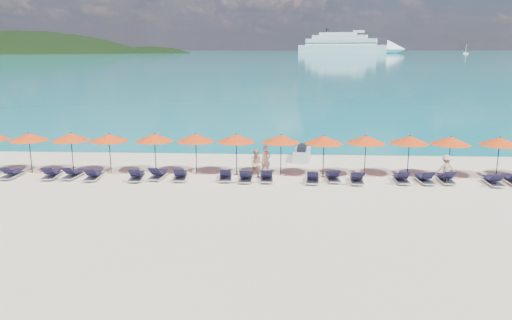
{
  "coord_description": "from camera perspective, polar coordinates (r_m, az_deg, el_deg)",
  "views": [
    {
      "loc": [
        1.3,
        -21.79,
        6.83
      ],
      "look_at": [
        0.0,
        3.0,
        1.2
      ],
      "focal_mm": 35.0,
      "sensor_mm": 36.0,
      "label": 1
    }
  ],
  "objects": [
    {
      "name": "ground",
      "position": [
        22.87,
        -0.39,
        -4.6
      ],
      "size": [
        1400.0,
        1400.0,
        0.0
      ],
      "primitive_type": "plane",
      "color": "beige"
    },
    {
      "name": "sea",
      "position": [
        681.82,
        2.95,
        12.19
      ],
      "size": [
        1600.0,
        1300.0,
        0.01
      ],
      "primitive_type": "cube",
      "color": "#1FA9B2",
      "rests_on": "ground"
    },
    {
      "name": "headland_main",
      "position": [
        639.06,
        -25.38,
        7.54
      ],
      "size": [
        374.0,
        242.0,
        126.5
      ],
      "color": "black",
      "rests_on": "ground"
    },
    {
      "name": "headland_small",
      "position": [
        602.59,
        -11.68,
        8.54
      ],
      "size": [
        162.0,
        126.0,
        85.5
      ],
      "color": "black",
      "rests_on": "ground"
    },
    {
      "name": "cruise_ship",
      "position": [
        587.76,
        10.91,
        12.73
      ],
      "size": [
        119.5,
        49.88,
        33.07
      ],
      "rotation": [
        0.0,
        0.0,
        -0.27
      ],
      "color": "white",
      "rests_on": "ground"
    },
    {
      "name": "sailboat_near",
      "position": [
        604.26,
        14.26,
        11.85
      ],
      "size": [
        5.56,
        1.85,
        10.19
      ],
      "color": "white",
      "rests_on": "ground"
    },
    {
      "name": "sailboat_far",
      "position": [
        565.82,
        22.85,
        11.21
      ],
      "size": [
        5.22,
        1.74,
        9.56
      ],
      "color": "white",
      "rests_on": "ground"
    },
    {
      "name": "jetski",
      "position": [
        31.06,
        5.28,
        0.71
      ],
      "size": [
        1.22,
        2.58,
        0.89
      ],
      "rotation": [
        0.0,
        0.0,
        -0.12
      ],
      "color": "silver",
      "rests_on": "ground"
    },
    {
      "name": "beachgoer_a",
      "position": [
        27.23,
        1.14,
        -0.01
      ],
      "size": [
        0.7,
        0.64,
        1.61
      ],
      "primitive_type": "imported",
      "rotation": [
        0.0,
        0.0,
        0.57
      ],
      "color": "tan",
      "rests_on": "ground"
    },
    {
      "name": "beachgoer_b",
      "position": [
        26.37,
        0.11,
        -0.46
      ],
      "size": [
        0.78,
        0.45,
        1.58
      ],
      "primitive_type": "imported",
      "rotation": [
        0.0,
        0.0,
        -0.01
      ],
      "color": "tan",
      "rests_on": "ground"
    },
    {
      "name": "beachgoer_c",
      "position": [
        27.36,
        20.86,
        -0.95
      ],
      "size": [
        0.98,
        0.51,
        1.46
      ],
      "primitive_type": "imported",
      "rotation": [
        0.0,
        0.0,
        3.22
      ],
      "color": "tan",
      "rests_on": "ground"
    },
    {
      "name": "umbrella_1",
      "position": [
        30.1,
        -24.54,
        2.42
      ],
      "size": [
        2.1,
        2.1,
        2.28
      ],
      "color": "black",
      "rests_on": "ground"
    },
    {
      "name": "umbrella_2",
      "position": [
        29.22,
        -20.41,
        2.49
      ],
      "size": [
        2.1,
        2.1,
        2.28
      ],
      "color": "black",
      "rests_on": "ground"
    },
    {
      "name": "umbrella_3",
      "position": [
        28.36,
        -16.46,
        2.48
      ],
      "size": [
        2.1,
        2.1,
        2.28
      ],
      "color": "black",
      "rests_on": "ground"
    },
    {
      "name": "umbrella_4",
      "position": [
        27.77,
        -11.52,
        2.54
      ],
      "size": [
        2.1,
        2.1,
        2.28
      ],
      "color": "black",
      "rests_on": "ground"
    },
    {
      "name": "umbrella_5",
      "position": [
        27.34,
        -6.91,
        2.55
      ],
      "size": [
        2.1,
        2.1,
        2.28
      ],
      "color": "black",
      "rests_on": "ground"
    },
    {
      "name": "umbrella_6",
      "position": [
        27.0,
        -2.25,
        2.5
      ],
      "size": [
        2.1,
        2.1,
        2.28
      ],
      "color": "black",
      "rests_on": "ground"
    },
    {
      "name": "umbrella_7",
      "position": [
        26.88,
        2.88,
        2.45
      ],
      "size": [
        2.1,
        2.1,
        2.28
      ],
      "color": "black",
      "rests_on": "ground"
    },
    {
      "name": "umbrella_8",
      "position": [
        26.78,
        7.78,
        2.31
      ],
      "size": [
        2.1,
        2.1,
        2.28
      ],
      "color": "black",
      "rests_on": "ground"
    },
    {
      "name": "umbrella_9",
      "position": [
        27.27,
        12.46,
        2.31
      ],
      "size": [
        2.1,
        2.1,
        2.28
      ],
      "color": "black",
      "rests_on": "ground"
    },
    {
      "name": "umbrella_10",
      "position": [
        27.78,
        17.15,
        2.23
      ],
      "size": [
        2.1,
        2.1,
        2.28
      ],
      "color": "black",
      "rests_on": "ground"
    },
    {
      "name": "umbrella_11",
      "position": [
        28.23,
        21.37,
        2.08
      ],
      "size": [
        2.1,
        2.1,
        2.28
      ],
      "color": "black",
      "rests_on": "ground"
    },
    {
      "name": "umbrella_12",
      "position": [
        29.06,
        26.09,
        1.93
      ],
      "size": [
        2.1,
        2.1,
        2.28
      ],
      "color": "black",
      "rests_on": "ground"
    },
    {
      "name": "lounger_2",
      "position": [
        29.67,
        -26.14,
        -1.39
      ],
      "size": [
        0.63,
        1.7,
        0.66
      ],
      "rotation": [
        0.0,
        0.0,
        -0.01
      ],
      "color": "silver",
      "rests_on": "ground"
    },
    {
      "name": "lounger_3",
      "position": [
        28.71,
        -22.31,
        -1.47
      ],
      "size": [
        0.78,
        1.75,
        0.66
      ],
      "rotation": [
        0.0,
        0.0,
        0.09
      ],
      "color": "silver",
      "rests_on": "ground"
    },
    {
      "name": "lounger_4",
      "position": [
        28.34,
        -20.16,
        -1.48
      ],
      "size": [
        0.77,
        1.75,
        0.66
      ],
      "rotation": [
        0.0,
        0.0,
        -0.09
      ],
      "color": "silver",
      "rests_on": "ground"
    },
    {
      "name": "lounger_5",
      "position": [
        27.67,
        -18.07,
        -1.65
      ],
      "size": [
        0.73,
        1.74,
        0.66
      ],
      "rotation": [
        0.0,
        0.0,
        0.06
      ],
      "color": "silver",
      "rests_on": "ground"
    },
    {
      "name": "lounger_6",
      "position": [
        26.91,
        -13.47,
        -1.76
      ],
      "size": [
        0.79,
        1.75,
        0.66
      ],
      "rotation": [
        0.0,
        0.0,
        0.1
      ],
      "color": "silver",
      "rests_on": "ground"
    },
    {
      "name": "lounger_7",
      "position": [
        27.0,
        -11.12,
        -1.6
      ],
      "size": [
        0.78,
        1.75,
        0.66
      ],
      "rotation": [
        0.0,
        0.0,
        -0.1
      ],
      "color": "silver",
      "rests_on": "ground"
    },
    {
      "name": "lounger_8",
      "position": [
        26.56,
        -8.64,
        -1.75
      ],
      "size": [
        0.77,
        1.75,
        0.66
      ],
      "rotation": [
        0.0,
        0.0,
        0.09
      ],
      "color": "silver",
      "rests_on": "ground"
    },
    {
      "name": "lounger_9",
      "position": [
        26.27,
        -3.51,
        -1.78
      ],
      "size": [
        0.77,
        1.75,
        0.66
      ],
      "rotation": [
        0.0,
        0.0,
        0.09
      ],
      "color": "silver",
      "rests_on": "ground"
    },
    {
      "name": "lounger_10",
      "position": [
        25.97,
        -1.16,
        -1.93
      ],
      "size": [
        0.66,
        1.71,
        0.66
      ],
      "rotation": [
        0.0,
        0.0,
        -0.02
      ],
      "color": "silver",
      "rests_on": "ground"
    },
    {
      "name": "lounger_11",
      "position": [
        26.04,
        1.21,
        -1.89
      ],
      "size": [
        0.7,
        1.73,
        0.66
      ],
      "rotation": [
        0.0,
        0.0,
        0.05
      ],
      "color": "silver",
      "rests_on": "ground"
    },
    {
      "name": "lounger_12",
      "position": [
        25.9,
        6.5,
        -2.05
      ],
      "size": [
        0.76,
        1.74,
        0.66
      ],
      "rotation": [
        0.0,
        0.0,
        -0.08
      ],
      "color": "silver",
      "rests_on": "ground"
    },
    {
      "name": "lounger_13",
      "position": [
        26.33,
        8.76,
        -1.87
      ],
      "size": [
        0.71,
        1.73,
        0.66
      ],
      "rotation": [
        0.0,
        0.0,
        0.05
      ],
      "color": "silver",
      "rests_on": "ground"
    },
    {
      "name": "lounger_14",
      "position": [
        26.15,
        11.45,
        -2.09
      ],
      "size": [
        0.73,
        1.74,
        0.66
      ],
      "rotation": [
        0.0,
        0.0,
        -0.06
      ],
      "color": "silver",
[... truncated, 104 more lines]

